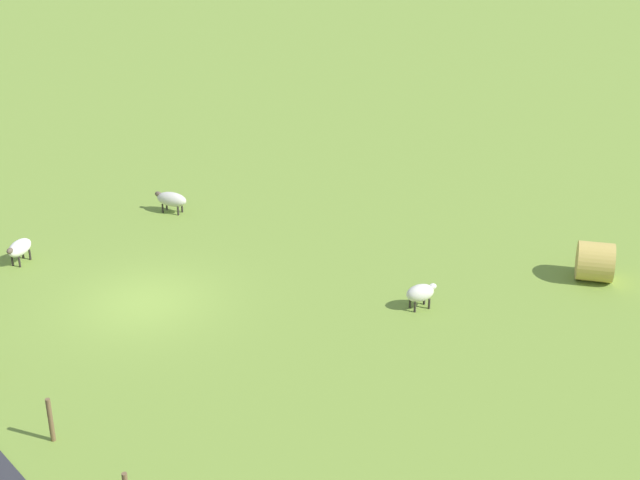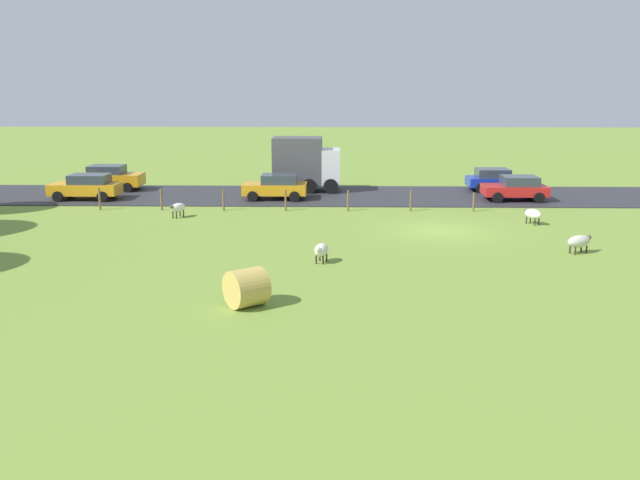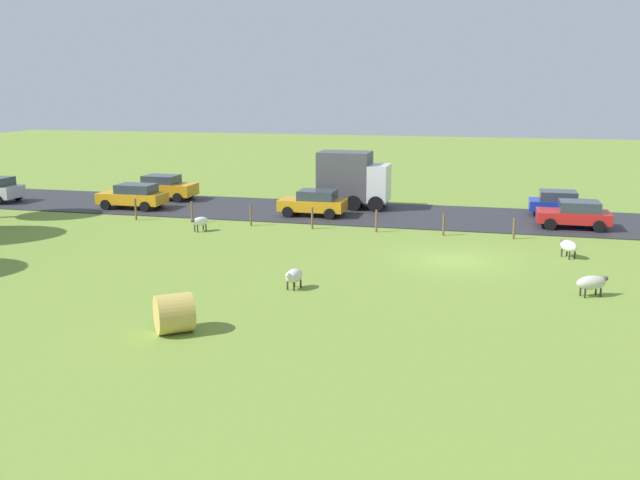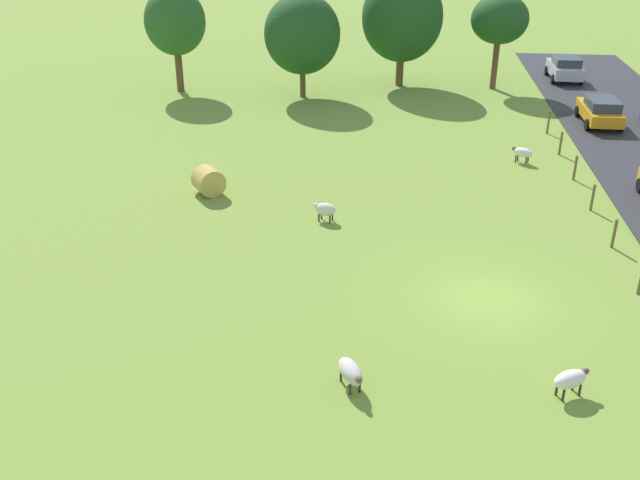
{
  "view_description": "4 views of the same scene",
  "coord_description": "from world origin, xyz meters",
  "views": [
    {
      "loc": [
        12.47,
        22.74,
        14.26
      ],
      "look_at": [
        -5.19,
        2.21,
        1.3
      ],
      "focal_mm": 53.17,
      "sensor_mm": 36.0,
      "label": 1
    },
    {
      "loc": [
        -32.71,
        5.23,
        7.14
      ],
      "look_at": [
        -6.86,
        5.8,
        1.11
      ],
      "focal_mm": 38.0,
      "sensor_mm": 36.0,
      "label": 2
    },
    {
      "loc": [
        -30.82,
        -1.48,
        7.64
      ],
      "look_at": [
        -3.29,
        5.44,
        1.35
      ],
      "focal_mm": 38.92,
      "sensor_mm": 36.0,
      "label": 3
    },
    {
      "loc": [
        -3.51,
        -21.57,
        12.84
      ],
      "look_at": [
        -5.98,
        2.19,
        0.87
      ],
      "focal_mm": 40.32,
      "sensor_mm": 36.0,
      "label": 4
    }
  ],
  "objects": [
    {
      "name": "ground_plane",
      "position": [
        0.0,
        0.0,
        0.0
      ],
      "size": [
        160.0,
        160.0,
        0.0
      ],
      "primitive_type": "plane",
      "color": "olive"
    },
    {
      "name": "road_strip",
      "position": [
        10.43,
        0.0,
        0.03
      ],
      "size": [
        8.0,
        80.0,
        0.06
      ],
      "primitive_type": "cube",
      "color": "#2D2D33",
      "rests_on": "ground_plane"
    },
    {
      "name": "sheep_0",
      "position": [
        -6.13,
        5.76,
        0.52
      ],
      "size": [
        1.07,
        0.75,
        0.79
      ],
      "color": "silver",
      "rests_on": "ground_plane"
    },
    {
      "name": "sheep_1",
      "position": [
        3.11,
        13.72,
        0.54
      ],
      "size": [
        1.11,
        0.92,
        0.79
      ],
      "color": "white",
      "rests_on": "ground_plane"
    },
    {
      "name": "sheep_2",
      "position": [
        1.72,
        -4.98,
        0.55
      ],
      "size": [
        1.17,
        0.96,
        0.81
      ],
      "color": "white",
      "rests_on": "ground_plane"
    },
    {
      "name": "sheep_3",
      "position": [
        -4.35,
        -5.24,
        0.52
      ],
      "size": [
        1.02,
        1.31,
        0.79
      ],
      "color": "beige",
      "rests_on": "ground_plane"
    },
    {
      "name": "hay_bale_0",
      "position": [
        -11.69,
        8.08,
        0.63
      ],
      "size": [
        1.69,
        1.66,
        1.26
      ],
      "primitive_type": "cylinder",
      "rotation": [
        1.57,
        0.0,
        0.64
      ],
      "color": "tan",
      "rests_on": "ground_plane"
    },
    {
      "name": "fence_post_0",
      "position": [
        5.26,
        -2.65,
        0.54
      ],
      "size": [
        0.12,
        0.12,
        1.08
      ],
      "primitive_type": "cylinder",
      "color": "brown",
      "rests_on": "ground_plane"
    },
    {
      "name": "fence_post_1",
      "position": [
        5.26,
        0.91,
        0.59
      ],
      "size": [
        0.12,
        0.12,
        1.17
      ],
      "primitive_type": "cylinder",
      "color": "brown",
      "rests_on": "ground_plane"
    },
    {
      "name": "fence_post_2",
      "position": [
        5.26,
        4.47,
        0.6
      ],
      "size": [
        0.12,
        0.12,
        1.2
      ],
      "primitive_type": "cylinder",
      "color": "brown",
      "rests_on": "ground_plane"
    },
    {
      "name": "fence_post_3",
      "position": [
        5.26,
        8.03,
        0.6
      ],
      "size": [
        0.12,
        0.12,
        1.21
      ],
      "primitive_type": "cylinder",
      "color": "brown",
      "rests_on": "ground_plane"
    },
    {
      "name": "fence_post_4",
      "position": [
        5.26,
        11.58,
        0.61
      ],
      "size": [
        0.12,
        0.12,
        1.22
      ],
      "primitive_type": "cylinder",
      "color": "brown",
      "rests_on": "ground_plane"
    },
    {
      "name": "fence_post_5",
      "position": [
        5.26,
        15.14,
        0.62
      ],
      "size": [
        0.12,
        0.12,
        1.24
      ],
      "primitive_type": "cylinder",
      "color": "brown",
      "rests_on": "ground_plane"
    },
    {
      "name": "fence_post_6",
      "position": [
        5.26,
        18.7,
        0.64
      ],
      "size": [
        0.12,
        0.12,
        1.28
      ],
      "primitive_type": "cylinder",
      "color": "brown",
      "rests_on": "ground_plane"
    },
    {
      "name": "truck_0",
      "position": [
        12.28,
        7.22,
        1.92
      ],
      "size": [
        2.66,
        4.44,
        3.56
      ],
      "color": "white",
      "rests_on": "road_strip"
    },
    {
      "name": "car_1",
      "position": [
        8.79,
        -5.93,
        0.84
      ],
      "size": [
        2.22,
        3.82,
        1.49
      ],
      "color": "red",
      "rests_on": "road_strip"
    },
    {
      "name": "car_2",
      "position": [
        8.89,
        8.88,
        0.86
      ],
      "size": [
        2.15,
        3.93,
        1.54
      ],
      "color": "orange",
      "rests_on": "road_strip"
    },
    {
      "name": "car_3",
      "position": [
        12.5,
        -5.52,
        0.84
      ],
      "size": [
        2.19,
        3.87,
        1.48
      ],
      "color": "#1933B2",
      "rests_on": "road_strip"
    },
    {
      "name": "car_4",
      "position": [
        12.31,
        20.34,
        0.92
      ],
      "size": [
        2.21,
        4.07,
        1.66
      ],
      "color": "orange",
      "rests_on": "road_strip"
    },
    {
      "name": "car_5",
      "position": [
        8.53,
        20.64,
        0.87
      ],
      "size": [
        2.08,
        4.19,
        1.56
      ],
      "color": "orange",
      "rests_on": "road_strip"
    }
  ]
}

